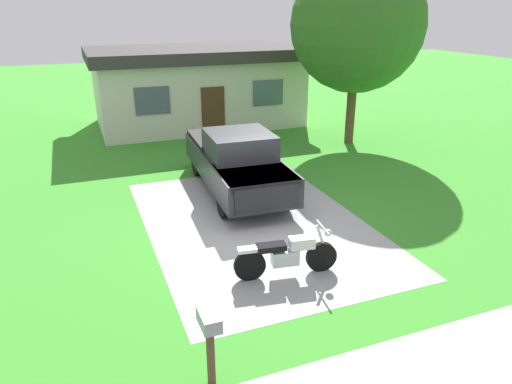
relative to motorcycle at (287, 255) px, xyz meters
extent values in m
plane|color=green|center=(0.29, 2.57, -0.47)|extent=(80.00, 80.00, 0.00)
cube|color=#A4A4A4|center=(0.29, 2.57, -0.47)|extent=(5.40, 7.99, 0.01)
cylinder|color=black|center=(0.75, -0.11, -0.14)|extent=(0.67, 0.21, 0.66)
cylinder|color=black|center=(-0.78, 0.11, -0.14)|extent=(0.67, 0.21, 0.66)
cube|color=silver|center=(-0.04, 0.01, -0.05)|extent=(0.59, 0.34, 0.32)
cube|color=silver|center=(0.31, -0.04, 0.25)|extent=(0.55, 0.33, 0.24)
cube|color=black|center=(-0.34, 0.05, 0.23)|extent=(0.63, 0.36, 0.12)
cube|color=silver|center=(-0.78, 0.11, 0.23)|extent=(0.50, 0.26, 0.08)
cylinder|color=silver|center=(0.75, -0.11, 0.23)|extent=(0.34, 0.11, 0.77)
cylinder|color=silver|center=(0.75, -0.11, 0.55)|extent=(0.14, 0.70, 0.04)
sphere|color=silver|center=(0.87, -0.12, 0.41)|extent=(0.16, 0.16, 0.16)
cylinder|color=black|center=(1.35, 3.17, -0.05)|extent=(0.34, 0.85, 0.84)
cylinder|color=black|center=(-0.29, 3.26, -0.05)|extent=(0.34, 0.85, 0.84)
cylinder|color=black|center=(1.53, 6.67, -0.05)|extent=(0.34, 0.85, 0.84)
cylinder|color=black|center=(-0.11, 6.76, -0.05)|extent=(0.34, 0.85, 0.84)
cube|color=#28282D|center=(0.62, 5.01, 0.33)|extent=(2.29, 5.70, 0.80)
cube|color=#28282D|center=(0.53, 3.17, 0.63)|extent=(2.00, 2.00, 0.20)
cube|color=#28282D|center=(0.60, 4.62, 1.08)|extent=(1.90, 1.99, 0.70)
cube|color=#3F4C56|center=(0.56, 3.82, 0.98)|extent=(1.71, 0.25, 0.60)
cube|color=black|center=(0.70, 6.56, 0.58)|extent=(2.02, 2.50, 0.50)
cube|color=black|center=(0.48, 2.24, 0.33)|extent=(1.70, 0.19, 0.64)
cube|color=#4C3823|center=(-2.33, -2.37, 0.08)|extent=(0.10, 0.10, 1.10)
cube|color=gray|center=(-2.33, -2.37, 0.68)|extent=(0.26, 0.48, 0.22)
cylinder|color=brown|center=(6.69, 8.41, 0.94)|extent=(0.36, 0.36, 2.82)
sphere|color=#336A23|center=(6.69, 8.41, 4.13)|extent=(5.09, 5.09, 5.09)
cube|color=beige|center=(1.81, 13.92, 1.03)|extent=(9.00, 5.00, 3.00)
cube|color=#383333|center=(1.81, 13.92, 2.78)|extent=(9.60, 5.60, 0.50)
cube|color=#4C2D19|center=(1.81, 11.39, 0.58)|extent=(1.00, 0.08, 2.10)
cube|color=#4C5966|center=(-0.71, 11.39, 1.23)|extent=(1.40, 0.06, 1.10)
cube|color=#4C5966|center=(4.33, 11.39, 1.23)|extent=(1.40, 0.06, 1.10)
camera|label=1|loc=(-3.71, -7.73, 4.80)|focal=33.02mm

